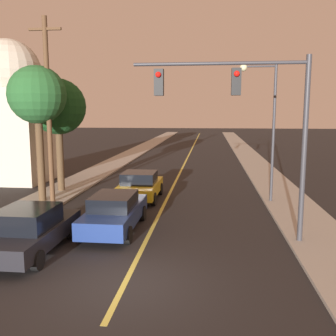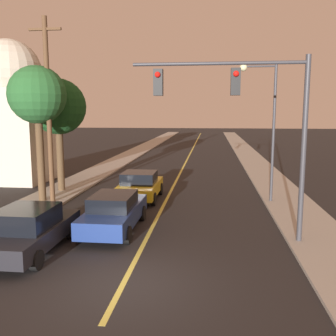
# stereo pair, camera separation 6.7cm
# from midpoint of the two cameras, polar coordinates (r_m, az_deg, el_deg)

# --- Properties ---
(ground_plane) EXTENTS (200.00, 200.00, 0.00)m
(ground_plane) POSITION_cam_midpoint_polar(r_m,az_deg,el_deg) (10.58, -6.86, -17.23)
(ground_plane) COLOR black
(road_surface) EXTENTS (10.02, 80.00, 0.01)m
(road_surface) POSITION_cam_midpoint_polar(r_m,az_deg,el_deg) (45.55, 3.52, 2.72)
(road_surface) COLOR black
(road_surface) RESTS_ON ground
(sidewalk_left) EXTENTS (2.50, 80.00, 0.12)m
(sidewalk_left) POSITION_cam_midpoint_polar(r_m,az_deg,el_deg) (46.28, -4.26, 2.87)
(sidewalk_left) COLOR #9E998E
(sidewalk_left) RESTS_ON ground
(sidewalk_right) EXTENTS (2.50, 80.00, 0.12)m
(sidewalk_right) POSITION_cam_midpoint_polar(r_m,az_deg,el_deg) (45.67, 11.40, 2.65)
(sidewalk_right) COLOR #9E998E
(sidewalk_right) RESTS_ON ground
(car_near_lane_front) EXTENTS (1.86, 4.66, 1.48)m
(car_near_lane_front) POSITION_cam_midpoint_polar(r_m,az_deg,el_deg) (14.76, -8.23, -6.62)
(car_near_lane_front) COLOR navy
(car_near_lane_front) RESTS_ON ground
(car_near_lane_second) EXTENTS (2.04, 4.09, 1.50)m
(car_near_lane_second) POSITION_cam_midpoint_polar(r_m,az_deg,el_deg) (19.76, -4.40, -2.68)
(car_near_lane_second) COLOR gold
(car_near_lane_second) RESTS_ON ground
(car_outer_lane_front) EXTENTS (1.99, 4.47, 1.53)m
(car_outer_lane_front) POSITION_cam_midpoint_polar(r_m,az_deg,el_deg) (13.22, -20.50, -8.85)
(car_outer_lane_front) COLOR black
(car_outer_lane_front) RESTS_ON ground
(traffic_signal_mast) EXTENTS (5.94, 0.42, 6.34)m
(traffic_signal_mast) POSITION_cam_midpoint_polar(r_m,az_deg,el_deg) (13.13, 11.97, 8.84)
(traffic_signal_mast) COLOR #333338
(traffic_signal_mast) RESTS_ON ground
(streetlamp_right) EXTENTS (1.81, 0.36, 6.82)m
(streetlamp_right) POSITION_cam_midpoint_polar(r_m,az_deg,el_deg) (19.28, 14.52, 8.05)
(streetlamp_right) COLOR #333338
(streetlamp_right) RESTS_ON ground
(utility_pole_left) EXTENTS (1.60, 0.24, 8.95)m
(utility_pole_left) POSITION_cam_midpoint_polar(r_m,az_deg,el_deg) (19.31, -17.85, 8.62)
(utility_pole_left) COLOR #513823
(utility_pole_left) RESTS_ON ground
(tree_left_near) EXTENTS (2.83, 2.83, 6.73)m
(tree_left_near) POSITION_cam_midpoint_polar(r_m,az_deg,el_deg) (19.72, -19.38, 10.25)
(tree_left_near) COLOR #4C3823
(tree_left_near) RESTS_ON ground
(tree_left_far) EXTENTS (3.12, 3.12, 6.33)m
(tree_left_far) POSITION_cam_midpoint_polar(r_m,az_deg,el_deg) (22.10, -16.51, 8.82)
(tree_left_far) COLOR #4C3823
(tree_left_far) RESTS_ON ground
(domed_building_left) EXTENTS (4.64, 4.64, 9.25)m
(domed_building_left) POSITION_cam_midpoint_polar(r_m,az_deg,el_deg) (27.01, -22.80, 7.62)
(domed_building_left) COLOR #BCB29E
(domed_building_left) RESTS_ON ground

